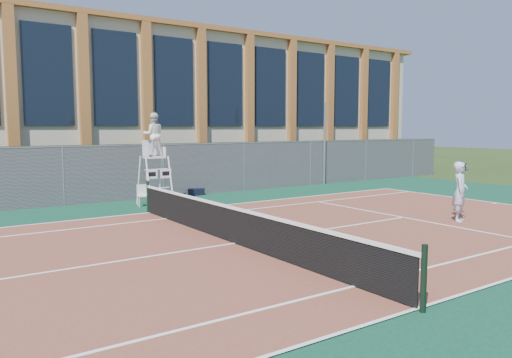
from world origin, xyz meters
TOP-DOWN VIEW (x-y plane):
  - ground at (0.00, 0.00)m, footprint 120.00×120.00m
  - apron at (0.00, 1.00)m, footprint 36.00×20.00m
  - tennis_court at (0.00, 0.00)m, footprint 23.77×10.97m
  - tennis_net at (0.00, 0.00)m, footprint 0.10×11.30m
  - fence at (0.00, 8.80)m, footprint 40.00×0.06m
  - hedge at (0.00, 10.00)m, footprint 40.00×1.40m
  - building at (0.00, 17.95)m, footprint 45.00×10.60m
  - steel_pole at (10.84, 8.70)m, footprint 0.12×0.12m
  - umpire_chair at (0.85, 7.05)m, footprint 0.98×1.50m
  - plastic_chair at (0.38, 7.08)m, footprint 0.43×0.44m
  - sports_bag_near at (3.41, 8.60)m, footprint 0.71×0.34m
  - sports_bag_far at (2.30, 7.97)m, footprint 0.60×0.39m
  - tennis_player at (7.32, -1.38)m, footprint 1.08×0.82m

SIDE VIEW (x-z plane):
  - ground at x=0.00m, z-range 0.00..0.00m
  - apron at x=0.00m, z-range 0.00..0.01m
  - tennis_court at x=0.00m, z-range 0.01..0.03m
  - sports_bag_far at x=2.30m, z-range 0.01..0.23m
  - sports_bag_near at x=3.41m, z-range 0.01..0.30m
  - plastic_chair at x=0.38m, z-range 0.08..0.88m
  - tennis_net at x=0.00m, z-range -0.01..1.09m
  - tennis_player at x=7.32m, z-range 0.03..1.88m
  - fence at x=0.00m, z-range 0.00..2.20m
  - hedge at x=0.00m, z-range 0.00..2.20m
  - steel_pole at x=10.84m, z-range 0.00..4.17m
  - umpire_chair at x=0.85m, z-range 0.81..4.30m
  - building at x=0.00m, z-range 0.03..8.26m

